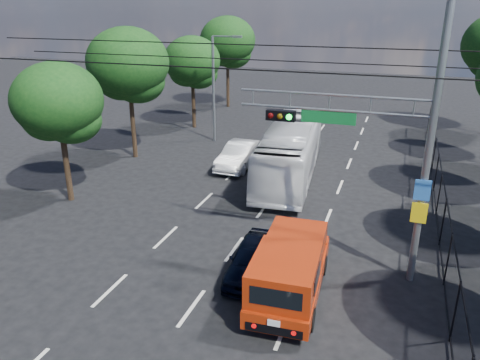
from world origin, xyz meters
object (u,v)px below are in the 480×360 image
at_px(signal_mast, 390,130).
at_px(white_bus, 290,151).
at_px(red_pickup, 290,268).
at_px(navy_hatchback, 253,258).
at_px(white_van, 240,155).

distance_m(signal_mast, white_bus, 10.79).
distance_m(signal_mast, red_pickup, 5.42).
relative_size(navy_hatchback, white_van, 0.85).
xyz_separation_m(signal_mast, navy_hatchback, (-4.04, -1.48, -4.60)).
xyz_separation_m(navy_hatchback, white_van, (-4.24, 10.79, 0.09)).
xyz_separation_m(signal_mast, white_van, (-8.28, 9.31, -4.51)).
height_order(white_bus, white_van, white_bus).
bearing_deg(red_pickup, navy_hatchback, 150.15).
relative_size(red_pickup, white_van, 1.23).
xyz_separation_m(white_bus, white_van, (-3.13, 0.61, -0.75)).
height_order(signal_mast, white_bus, signal_mast).
bearing_deg(white_van, white_bus, -8.72).
bearing_deg(signal_mast, navy_hatchback, -159.93).
bearing_deg(white_van, signal_mast, -46.04).
distance_m(signal_mast, navy_hatchback, 6.30).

